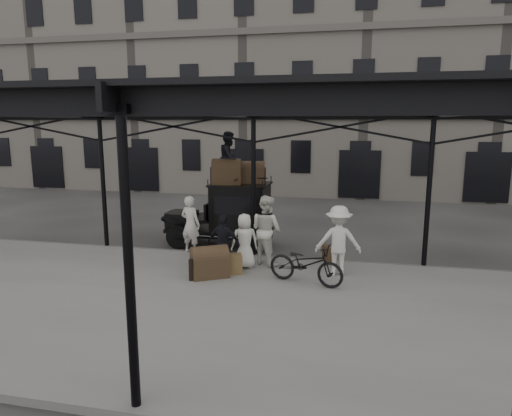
% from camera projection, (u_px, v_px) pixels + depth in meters
% --- Properties ---
extents(ground, '(120.00, 120.00, 0.00)m').
position_uv_depth(ground, '(237.00, 281.00, 12.21)').
color(ground, '#383533').
rests_on(ground, ground).
extents(platform, '(28.00, 8.00, 0.15)m').
position_uv_depth(platform, '(215.00, 307.00, 10.28)').
color(platform, slate).
rests_on(platform, ground).
extents(canopy, '(22.50, 9.00, 4.74)m').
position_uv_depth(canopy, '(215.00, 102.00, 9.71)').
color(canopy, black).
rests_on(canopy, ground).
extents(building_frontage, '(64.00, 8.00, 14.00)m').
position_uv_depth(building_frontage, '(310.00, 76.00, 28.20)').
color(building_frontage, slate).
rests_on(building_frontage, ground).
extents(taxi, '(3.65, 1.55, 2.18)m').
position_uv_depth(taxi, '(232.00, 212.00, 15.41)').
color(taxi, black).
rests_on(taxi, ground).
extents(porter_left, '(0.75, 0.60, 1.81)m').
position_uv_depth(porter_left, '(191.00, 224.00, 14.16)').
color(porter_left, silver).
rests_on(porter_left, platform).
extents(porter_midleft, '(1.23, 1.17, 2.01)m').
position_uv_depth(porter_midleft, '(266.00, 230.00, 13.04)').
color(porter_midleft, silver).
rests_on(porter_midleft, platform).
extents(porter_centre, '(0.89, 0.76, 1.55)m').
position_uv_depth(porter_centre, '(245.00, 241.00, 12.72)').
color(porter_centre, silver).
rests_on(porter_centre, platform).
extents(porter_official, '(0.97, 0.50, 1.59)m').
position_uv_depth(porter_official, '(224.00, 243.00, 12.37)').
color(porter_official, black).
rests_on(porter_official, platform).
extents(porter_right, '(1.28, 0.81, 1.88)m').
position_uv_depth(porter_right, '(338.00, 241.00, 12.10)').
color(porter_right, silver).
rests_on(porter_right, platform).
extents(bicycle, '(2.10, 1.24, 1.04)m').
position_uv_depth(bicycle, '(306.00, 264.00, 11.50)').
color(bicycle, black).
rests_on(bicycle, platform).
extents(porter_roof, '(0.72, 0.89, 1.71)m').
position_uv_depth(porter_roof, '(229.00, 158.00, 14.98)').
color(porter_roof, black).
rests_on(porter_roof, taxi).
extents(steamer_trunk_roof_near, '(1.04, 0.75, 0.70)m').
position_uv_depth(steamer_trunk_roof_near, '(227.00, 173.00, 14.94)').
color(steamer_trunk_roof_near, '#483421').
rests_on(steamer_trunk_roof_near, taxi).
extents(steamer_trunk_roof_far, '(0.92, 0.66, 0.61)m').
position_uv_depth(steamer_trunk_roof_far, '(252.00, 174.00, 15.22)').
color(steamer_trunk_roof_far, '#483421').
rests_on(steamer_trunk_roof_far, taxi).
extents(steamer_trunk_platform, '(1.12, 0.99, 0.70)m').
position_uv_depth(steamer_trunk_platform, '(210.00, 264.00, 12.03)').
color(steamer_trunk_platform, '#483421').
rests_on(steamer_trunk_platform, platform).
extents(wicker_hamper, '(0.72, 0.63, 0.50)m').
position_uv_depth(wicker_hamper, '(231.00, 264.00, 12.36)').
color(wicker_hamper, brown).
rests_on(wicker_hamper, platform).
extents(suitcase_upright, '(0.36, 0.61, 0.45)m').
position_uv_depth(suitcase_upright, '(327.00, 254.00, 13.39)').
color(suitcase_upright, '#483421').
rests_on(suitcase_upright, platform).
extents(suitcase_flat, '(0.60, 0.42, 0.40)m').
position_uv_depth(suitcase_flat, '(227.00, 265.00, 12.40)').
color(suitcase_flat, '#483421').
rests_on(suitcase_flat, platform).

